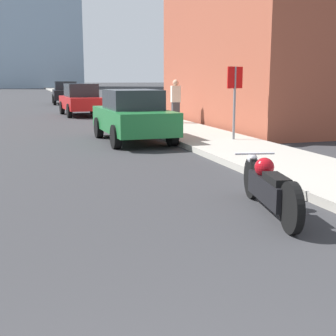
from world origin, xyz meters
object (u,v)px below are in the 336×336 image
(parked_car_black, at_px, (66,93))
(pedestrian, at_px, (176,101))
(parked_car_green, at_px, (133,115))
(stop_sign, at_px, (235,90))
(motorcycle, at_px, (269,187))
(parked_car_red, at_px, (81,100))

(parked_car_black, relative_size, pedestrian, 2.65)
(parked_car_green, distance_m, pedestrian, 4.69)
(parked_car_green, distance_m, stop_sign, 3.08)
(motorcycle, xyz_separation_m, parked_car_black, (-0.10, 29.82, 0.45))
(parked_car_red, xyz_separation_m, pedestrian, (2.86, -6.63, 0.20))
(stop_sign, bearing_deg, parked_car_red, 103.45)
(motorcycle, relative_size, parked_car_green, 0.58)
(parked_car_black, xyz_separation_m, stop_sign, (2.62, -23.31, 0.71))
(parked_car_black, bearing_deg, parked_car_green, -88.00)
(parked_car_black, distance_m, stop_sign, 23.46)
(parked_car_green, relative_size, stop_sign, 2.00)
(motorcycle, distance_m, stop_sign, 7.08)
(parked_car_green, xyz_separation_m, parked_car_red, (-0.24, 10.52, 0.02))
(motorcycle, bearing_deg, parked_car_green, 102.34)
(motorcycle, bearing_deg, stop_sign, 80.44)
(parked_car_red, bearing_deg, stop_sign, -79.58)
(stop_sign, distance_m, pedestrian, 5.34)
(motorcycle, bearing_deg, parked_car_red, 102.65)
(motorcycle, height_order, parked_car_red, parked_car_red)
(pedestrian, bearing_deg, parked_car_green, -123.98)
(parked_car_red, bearing_deg, motorcycle, -91.99)
(stop_sign, bearing_deg, pedestrian, 90.03)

